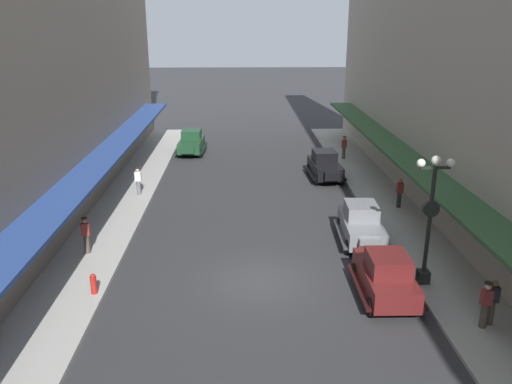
# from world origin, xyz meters

# --- Properties ---
(ground_plane) EXTENTS (200.00, 200.00, 0.00)m
(ground_plane) POSITION_xyz_m (0.00, 0.00, 0.00)
(ground_plane) COLOR #2D2D30
(sidewalk_left) EXTENTS (3.00, 60.00, 0.15)m
(sidewalk_left) POSITION_xyz_m (-7.50, 0.00, 0.07)
(sidewalk_left) COLOR #A8A59E
(sidewalk_left) RESTS_ON ground
(sidewalk_right) EXTENTS (3.00, 60.00, 0.15)m
(sidewalk_right) POSITION_xyz_m (7.50, 0.00, 0.07)
(sidewalk_right) COLOR #A8A59E
(sidewalk_right) RESTS_ON ground
(parked_car_0) EXTENTS (2.29, 4.31, 1.84)m
(parked_car_0) POSITION_xyz_m (-4.60, 21.34, 0.94)
(parked_car_0) COLOR #193D23
(parked_car_0) RESTS_ON ground
(parked_car_1) EXTENTS (2.30, 4.32, 1.84)m
(parked_car_1) POSITION_xyz_m (4.79, 14.17, 0.94)
(parked_car_1) COLOR black
(parked_car_1) RESTS_ON ground
(parked_car_2) EXTENTS (2.30, 4.32, 1.84)m
(parked_car_2) POSITION_xyz_m (4.89, 3.78, 0.94)
(parked_car_2) COLOR slate
(parked_car_2) RESTS_ON ground
(parked_car_3) EXTENTS (2.18, 4.28, 1.84)m
(parked_car_3) POSITION_xyz_m (4.64, -1.37, 0.94)
(parked_car_3) COLOR #591919
(parked_car_3) RESTS_ON ground
(lamp_post_with_clock) EXTENTS (1.42, 0.44, 5.16)m
(lamp_post_with_clock) POSITION_xyz_m (6.40, -0.57, 2.99)
(lamp_post_with_clock) COLOR black
(lamp_post_with_clock) RESTS_ON sidewalk_right
(fire_hydrant) EXTENTS (0.24, 0.24, 0.82)m
(fire_hydrant) POSITION_xyz_m (-6.35, -1.07, 0.56)
(fire_hydrant) COLOR #B21E19
(fire_hydrant) RESTS_ON sidewalk_left
(pedestrian_0) EXTENTS (0.36, 0.28, 1.67)m
(pedestrian_0) POSITION_xyz_m (-7.60, 2.59, 1.01)
(pedestrian_0) COLOR #4C4238
(pedestrian_0) RESTS_ON sidewalk_left
(pedestrian_1) EXTENTS (0.36, 0.24, 1.64)m
(pedestrian_1) POSITION_xyz_m (7.67, -3.58, 0.99)
(pedestrian_1) COLOR #4C4238
(pedestrian_1) RESTS_ON sidewalk_right
(pedestrian_2) EXTENTS (0.36, 0.28, 1.67)m
(pedestrian_2) POSITION_xyz_m (-6.80, 10.70, 1.01)
(pedestrian_2) COLOR slate
(pedestrian_2) RESTS_ON sidewalk_left
(pedestrian_3) EXTENTS (0.36, 0.24, 1.64)m
(pedestrian_3) POSITION_xyz_m (7.96, 8.07, 0.99)
(pedestrian_3) COLOR #2D2D33
(pedestrian_3) RESTS_ON sidewalk_right
(pedestrian_4) EXTENTS (0.36, 0.28, 1.67)m
(pedestrian_4) POSITION_xyz_m (6.95, 18.80, 1.01)
(pedestrian_4) COLOR #4C4238
(pedestrian_4) RESTS_ON sidewalk_right
(pedestrian_5) EXTENTS (0.36, 0.28, 1.67)m
(pedestrian_5) POSITION_xyz_m (7.36, -3.76, 1.01)
(pedestrian_5) COLOR #4C4238
(pedestrian_5) RESTS_ON sidewalk_right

